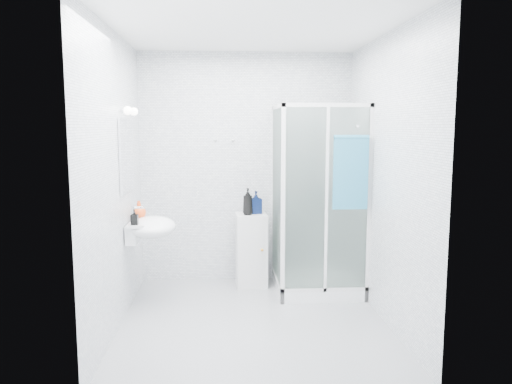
{
  "coord_description": "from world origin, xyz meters",
  "views": [
    {
      "loc": [
        -0.26,
        -4.39,
        1.78
      ],
      "look_at": [
        0.05,
        0.35,
        1.15
      ],
      "focal_mm": 35.0,
      "sensor_mm": 36.0,
      "label": 1
    }
  ],
  "objects": [
    {
      "name": "shampoo_bottle_a",
      "position": [
        0.0,
        1.0,
        0.96
      ],
      "size": [
        0.13,
        0.13,
        0.29
      ],
      "primitive_type": "imported",
      "rotation": [
        0.0,
        0.0,
        0.12
      ],
      "color": "black",
      "rests_on": "storage_cabinet"
    },
    {
      "name": "soap_dispenser_orange",
      "position": [
        -1.11,
        0.59,
        0.95
      ],
      "size": [
        0.16,
        0.16,
        0.17
      ],
      "primitive_type": "imported",
      "rotation": [
        0.0,
        0.0,
        -0.24
      ],
      "color": "#F3521C",
      "rests_on": "wall_basin"
    },
    {
      "name": "hand_towel",
      "position": [
        0.97,
        0.36,
        1.35
      ],
      "size": [
        0.34,
        0.05,
        0.72
      ],
      "color": "teal",
      "rests_on": "shower_enclosure"
    },
    {
      "name": "soap_dispenser_black",
      "position": [
        -1.09,
        0.26,
        0.93
      ],
      "size": [
        0.06,
        0.07,
        0.14
      ],
      "primitive_type": "imported",
      "rotation": [
        0.0,
        0.0,
        -0.0
      ],
      "color": "black",
      "rests_on": "wall_basin"
    },
    {
      "name": "wall_basin",
      "position": [
        -0.99,
        0.45,
        0.8
      ],
      "size": [
        0.46,
        0.56,
        0.35
      ],
      "color": "white",
      "rests_on": "ground"
    },
    {
      "name": "shampoo_bottle_b",
      "position": [
        0.1,
        1.08,
        0.94
      ],
      "size": [
        0.13,
        0.14,
        0.25
      ],
      "primitive_type": "imported",
      "rotation": [
        0.0,
        0.0,
        0.21
      ],
      "color": "#0A173F",
      "rests_on": "storage_cabinet"
    },
    {
      "name": "room",
      "position": [
        0.0,
        0.0,
        1.3
      ],
      "size": [
        2.4,
        2.6,
        2.6
      ],
      "color": "white",
      "rests_on": "ground"
    },
    {
      "name": "wall_hooks",
      "position": [
        -0.25,
        1.26,
        1.62
      ],
      "size": [
        0.23,
        0.06,
        0.03
      ],
      "color": "silver",
      "rests_on": "room"
    },
    {
      "name": "vanity_lights",
      "position": [
        -1.14,
        0.45,
        1.92
      ],
      "size": [
        0.1,
        0.4,
        0.08
      ],
      "color": "silver",
      "rests_on": "room"
    },
    {
      "name": "mirror",
      "position": [
        -1.19,
        0.45,
        1.5
      ],
      "size": [
        0.02,
        0.6,
        0.7
      ],
      "primitive_type": "cube",
      "color": "white",
      "rests_on": "room"
    },
    {
      "name": "storage_cabinet",
      "position": [
        0.04,
        1.04,
        0.41
      ],
      "size": [
        0.35,
        0.37,
        0.81
      ],
      "rotation": [
        0.0,
        0.0,
        0.05
      ],
      "color": "silver",
      "rests_on": "ground"
    },
    {
      "name": "shower_enclosure",
      "position": [
        0.67,
        0.77,
        0.45
      ],
      "size": [
        0.9,
        0.95,
        2.0
      ],
      "color": "white",
      "rests_on": "ground"
    }
  ]
}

